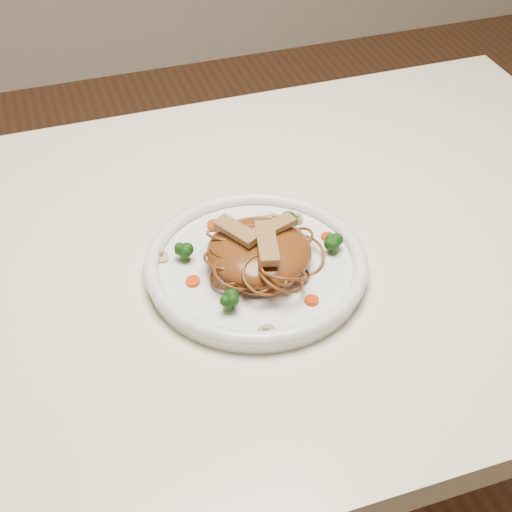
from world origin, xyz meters
name	(u,v)px	position (x,y,z in m)	size (l,w,h in m)	color
table	(257,299)	(0.00, 0.00, 0.65)	(1.20, 0.80, 0.75)	#EFE7CA
plate	(256,269)	(-0.02, -0.05, 0.76)	(0.29, 0.29, 0.02)	white
noodle_mound	(259,251)	(-0.02, -0.05, 0.79)	(0.13, 0.13, 0.04)	brown
chicken_a	(274,226)	(0.01, -0.04, 0.82)	(0.06, 0.02, 0.01)	#AC8651
chicken_b	(237,231)	(-0.04, -0.04, 0.82)	(0.07, 0.02, 0.01)	#AC8651
chicken_c	(267,243)	(-0.01, -0.07, 0.82)	(0.07, 0.02, 0.01)	#AC8651
broccoli_0	(289,219)	(0.05, 0.00, 0.78)	(0.03, 0.03, 0.03)	#13430E
broccoli_1	(184,250)	(-0.10, -0.01, 0.78)	(0.03, 0.03, 0.03)	#13430E
broccoli_2	(228,299)	(-0.08, -0.12, 0.78)	(0.03, 0.03, 0.03)	#13430E
broccoli_3	(335,242)	(0.09, -0.06, 0.78)	(0.03, 0.03, 0.03)	#13430E
carrot_0	(267,221)	(0.02, 0.03, 0.77)	(0.02, 0.02, 0.01)	#EA3608
carrot_1	(193,281)	(-0.11, -0.06, 0.77)	(0.02, 0.02, 0.01)	#EA3608
carrot_2	(327,237)	(0.09, -0.03, 0.77)	(0.02, 0.02, 0.01)	#EA3608
carrot_3	(215,225)	(-0.05, 0.04, 0.77)	(0.02, 0.02, 0.01)	#EA3608
carrot_4	(312,300)	(0.02, -0.14, 0.77)	(0.02, 0.02, 0.01)	#EA3608
mushroom_0	(266,331)	(-0.05, -0.17, 0.77)	(0.02, 0.02, 0.01)	#BAAB8C
mushroom_1	(297,219)	(0.06, 0.02, 0.77)	(0.02, 0.02, 0.01)	#BAAB8C
mushroom_2	(160,256)	(-0.13, 0.00, 0.77)	(0.03, 0.03, 0.01)	#BAAB8C
mushroom_3	(274,219)	(0.03, 0.03, 0.77)	(0.02, 0.02, 0.01)	#BAAB8C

